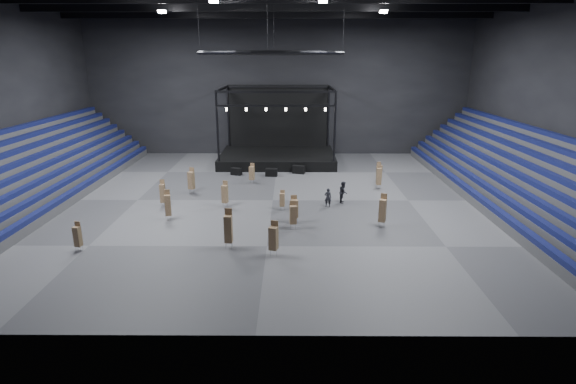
{
  "coord_description": "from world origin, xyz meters",
  "views": [
    {
      "loc": [
        1.65,
        -39.41,
        12.69
      ],
      "look_at": [
        1.42,
        -2.0,
        1.4
      ],
      "focal_mm": 28.0,
      "sensor_mm": 36.0,
      "label": 1
    }
  ],
  "objects_px": {
    "chair_stack_5": "(282,199)",
    "chair_stack_11": "(379,171)",
    "crew_member": "(343,192)",
    "chair_stack_8": "(228,228)",
    "chair_stack_4": "(294,208)",
    "chair_stack_6": "(252,173)",
    "chair_stack_13": "(383,210)",
    "stage": "(278,150)",
    "chair_stack_2": "(225,194)",
    "chair_stack_3": "(274,238)",
    "flight_case_right": "(299,169)",
    "flight_case_mid": "(271,172)",
    "flight_case_left": "(236,171)",
    "chair_stack_10": "(293,214)",
    "chair_stack_12": "(191,180)",
    "man_center": "(328,198)",
    "chair_stack_9": "(163,193)",
    "chair_stack_1": "(78,236)",
    "chair_stack_0": "(379,176)",
    "chair_stack_7": "(168,205)"
  },
  "relations": [
    {
      "from": "chair_stack_3",
      "to": "chair_stack_9",
      "type": "bearing_deg",
      "value": 154.3
    },
    {
      "from": "chair_stack_2",
      "to": "chair_stack_8",
      "type": "relative_size",
      "value": 0.83
    },
    {
      "from": "flight_case_left",
      "to": "chair_stack_5",
      "type": "height_order",
      "value": "chair_stack_5"
    },
    {
      "from": "chair_stack_5",
      "to": "chair_stack_11",
      "type": "xyz_separation_m",
      "value": [
        10.08,
        9.33,
        0.16
      ]
    },
    {
      "from": "flight_case_left",
      "to": "chair_stack_10",
      "type": "bearing_deg",
      "value": -68.99
    },
    {
      "from": "flight_case_mid",
      "to": "flight_case_right",
      "type": "relative_size",
      "value": 0.95
    },
    {
      "from": "chair_stack_11",
      "to": "crew_member",
      "type": "height_order",
      "value": "chair_stack_11"
    },
    {
      "from": "chair_stack_6",
      "to": "man_center",
      "type": "xyz_separation_m",
      "value": [
        7.33,
        -7.66,
        -0.28
      ]
    },
    {
      "from": "flight_case_left",
      "to": "chair_stack_3",
      "type": "relative_size",
      "value": 0.5
    },
    {
      "from": "chair_stack_9",
      "to": "chair_stack_12",
      "type": "height_order",
      "value": "chair_stack_12"
    },
    {
      "from": "flight_case_left",
      "to": "chair_stack_4",
      "type": "xyz_separation_m",
      "value": [
        6.39,
        -15.02,
        0.8
      ]
    },
    {
      "from": "chair_stack_2",
      "to": "chair_stack_11",
      "type": "xyz_separation_m",
      "value": [
        15.12,
        8.52,
        -0.11
      ]
    },
    {
      "from": "stage",
      "to": "man_center",
      "type": "bearing_deg",
      "value": -74.73
    },
    {
      "from": "chair_stack_9",
      "to": "crew_member",
      "type": "xyz_separation_m",
      "value": [
        16.03,
        1.2,
        -0.26
      ]
    },
    {
      "from": "stage",
      "to": "chair_stack_1",
      "type": "xyz_separation_m",
      "value": [
        -12.77,
        -27.56,
        -0.37
      ]
    },
    {
      "from": "flight_case_right",
      "to": "crew_member",
      "type": "relative_size",
      "value": 0.7
    },
    {
      "from": "chair_stack_0",
      "to": "chair_stack_9",
      "type": "distance_m",
      "value": 20.9
    },
    {
      "from": "chair_stack_3",
      "to": "flight_case_left",
      "type": "bearing_deg",
      "value": 122.7
    },
    {
      "from": "stage",
      "to": "chair_stack_5",
      "type": "bearing_deg",
      "value": -87.19
    },
    {
      "from": "man_center",
      "to": "chair_stack_6",
      "type": "bearing_deg",
      "value": -39.36
    },
    {
      "from": "stage",
      "to": "chair_stack_13",
      "type": "bearing_deg",
      "value": -69.04
    },
    {
      "from": "stage",
      "to": "chair_stack_3",
      "type": "bearing_deg",
      "value": -88.93
    },
    {
      "from": "chair_stack_0",
      "to": "chair_stack_2",
      "type": "relative_size",
      "value": 1.07
    },
    {
      "from": "chair_stack_2",
      "to": "crew_member",
      "type": "xyz_separation_m",
      "value": [
        10.53,
        1.33,
        -0.24
      ]
    },
    {
      "from": "chair_stack_5",
      "to": "chair_stack_12",
      "type": "bearing_deg",
      "value": 157.54
    },
    {
      "from": "flight_case_mid",
      "to": "chair_stack_12",
      "type": "relative_size",
      "value": 0.51
    },
    {
      "from": "man_center",
      "to": "stage",
      "type": "bearing_deg",
      "value": -67.83
    },
    {
      "from": "flight_case_left",
      "to": "chair_stack_5",
      "type": "xyz_separation_m",
      "value": [
        5.37,
        -11.96,
        0.55
      ]
    },
    {
      "from": "chair_stack_12",
      "to": "man_center",
      "type": "xyz_separation_m",
      "value": [
        12.87,
        -4.07,
        -0.47
      ]
    },
    {
      "from": "crew_member",
      "to": "chair_stack_8",
      "type": "bearing_deg",
      "value": 151.15
    },
    {
      "from": "stage",
      "to": "flight_case_mid",
      "type": "height_order",
      "value": "stage"
    },
    {
      "from": "flight_case_right",
      "to": "chair_stack_13",
      "type": "bearing_deg",
      "value": -69.54
    },
    {
      "from": "stage",
      "to": "chair_stack_2",
      "type": "distance_m",
      "value": 18.59
    },
    {
      "from": "stage",
      "to": "chair_stack_5",
      "type": "height_order",
      "value": "stage"
    },
    {
      "from": "chair_stack_5",
      "to": "flight_case_mid",
      "type": "bearing_deg",
      "value": 103.74
    },
    {
      "from": "flight_case_left",
      "to": "chair_stack_7",
      "type": "relative_size",
      "value": 0.47
    },
    {
      "from": "chair_stack_3",
      "to": "chair_stack_13",
      "type": "bearing_deg",
      "value": 52.59
    },
    {
      "from": "chair_stack_11",
      "to": "chair_stack_12",
      "type": "height_order",
      "value": "chair_stack_12"
    },
    {
      "from": "chair_stack_3",
      "to": "crew_member",
      "type": "height_order",
      "value": "chair_stack_3"
    },
    {
      "from": "chair_stack_4",
      "to": "chair_stack_6",
      "type": "xyz_separation_m",
      "value": [
        -4.35,
        11.59,
        -0.07
      ]
    },
    {
      "from": "chair_stack_5",
      "to": "chair_stack_13",
      "type": "distance_m",
      "value": 8.77
    },
    {
      "from": "chair_stack_2",
      "to": "chair_stack_12",
      "type": "distance_m",
      "value": 5.64
    },
    {
      "from": "flight_case_mid",
      "to": "chair_stack_9",
      "type": "height_order",
      "value": "chair_stack_9"
    },
    {
      "from": "flight_case_mid",
      "to": "chair_stack_1",
      "type": "relative_size",
      "value": 0.62
    },
    {
      "from": "chair_stack_10",
      "to": "chair_stack_3",
      "type": "bearing_deg",
      "value": -112.86
    },
    {
      "from": "chair_stack_0",
      "to": "chair_stack_9",
      "type": "relative_size",
      "value": 1.04
    },
    {
      "from": "chair_stack_8",
      "to": "chair_stack_11",
      "type": "relative_size",
      "value": 1.37
    },
    {
      "from": "chair_stack_5",
      "to": "chair_stack_11",
      "type": "relative_size",
      "value": 0.85
    },
    {
      "from": "chair_stack_11",
      "to": "flight_case_mid",
      "type": "bearing_deg",
      "value": 152.35
    },
    {
      "from": "crew_member",
      "to": "flight_case_right",
      "type": "bearing_deg",
      "value": 32.72
    }
  ]
}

